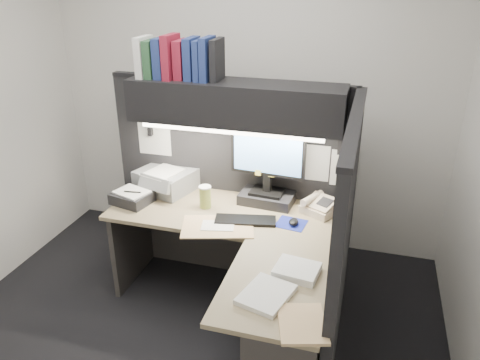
# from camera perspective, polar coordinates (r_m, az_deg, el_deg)

# --- Properties ---
(floor) EXTENTS (3.50, 3.50, 0.00)m
(floor) POSITION_cam_1_polar(r_m,az_deg,el_deg) (3.49, -6.29, -18.45)
(floor) COLOR black
(floor) RESTS_ON ground
(wall_back) EXTENTS (3.50, 0.04, 2.70)m
(wall_back) POSITION_cam_1_polar(r_m,az_deg,el_deg) (4.12, 0.76, 10.03)
(wall_back) COLOR silver
(wall_back) RESTS_ON floor
(partition_back) EXTENTS (1.90, 0.06, 1.60)m
(partition_back) POSITION_cam_1_polar(r_m,az_deg,el_deg) (3.77, -1.15, -0.19)
(partition_back) COLOR black
(partition_back) RESTS_ON floor
(partition_right) EXTENTS (0.06, 1.50, 1.60)m
(partition_right) POSITION_cam_1_polar(r_m,az_deg,el_deg) (2.97, 12.35, -8.03)
(partition_right) COLOR black
(partition_right) RESTS_ON floor
(desk) EXTENTS (1.70, 1.53, 0.73)m
(desk) POSITION_cam_1_polar(r_m,az_deg,el_deg) (3.09, 0.87, -14.02)
(desk) COLOR #8A7658
(desk) RESTS_ON floor
(overhead_shelf) EXTENTS (1.55, 0.34, 0.30)m
(overhead_shelf) POSITION_cam_1_polar(r_m,az_deg,el_deg) (3.35, -0.60, 9.37)
(overhead_shelf) COLOR black
(overhead_shelf) RESTS_ON partition_back
(task_light_tube) EXTENTS (1.32, 0.04, 0.04)m
(task_light_tube) POSITION_cam_1_polar(r_m,az_deg,el_deg) (3.27, -1.29, 5.88)
(task_light_tube) COLOR white
(task_light_tube) RESTS_ON overhead_shelf
(monitor) EXTENTS (0.56, 0.28, 0.60)m
(monitor) POSITION_cam_1_polar(r_m,az_deg,el_deg) (3.49, 3.36, 0.72)
(monitor) COLOR black
(monitor) RESTS_ON desk
(keyboard) EXTENTS (0.45, 0.23, 0.02)m
(keyboard) POSITION_cam_1_polar(r_m,az_deg,el_deg) (3.32, 0.66, -4.93)
(keyboard) COLOR black
(keyboard) RESTS_ON desk
(mousepad) EXTENTS (0.22, 0.21, 0.00)m
(mousepad) POSITION_cam_1_polar(r_m,az_deg,el_deg) (3.32, 6.26, -5.30)
(mousepad) COLOR navy
(mousepad) RESTS_ON desk
(mouse) EXTENTS (0.06, 0.10, 0.04)m
(mouse) POSITION_cam_1_polar(r_m,az_deg,el_deg) (3.30, 6.56, -5.09)
(mouse) COLOR black
(mouse) RESTS_ON mousepad
(telephone) EXTENTS (0.31, 0.32, 0.09)m
(telephone) POSITION_cam_1_polar(r_m,az_deg,el_deg) (3.48, 9.81, -3.17)
(telephone) COLOR #C3B196
(telephone) RESTS_ON desk
(coffee_cup) EXTENTS (0.09, 0.09, 0.16)m
(coffee_cup) POSITION_cam_1_polar(r_m,az_deg,el_deg) (3.49, -4.26, -2.13)
(coffee_cup) COLOR gold
(coffee_cup) RESTS_ON desk
(printer) EXTENTS (0.50, 0.46, 0.17)m
(printer) POSITION_cam_1_polar(r_m,az_deg,el_deg) (3.82, -9.00, 0.02)
(printer) COLOR gray
(printer) RESTS_ON desk
(notebook_stack) EXTENTS (0.32, 0.29, 0.08)m
(notebook_stack) POSITION_cam_1_polar(r_m,az_deg,el_deg) (3.66, -13.01, -2.10)
(notebook_stack) COLOR black
(notebook_stack) RESTS_ON desk
(open_folder) EXTENTS (0.56, 0.45, 0.01)m
(open_folder) POSITION_cam_1_polar(r_m,az_deg,el_deg) (3.26, -2.72, -5.68)
(open_folder) COLOR tan
(open_folder) RESTS_ON desk
(paper_stack_a) EXTENTS (0.27, 0.24, 0.05)m
(paper_stack_a) POSITION_cam_1_polar(r_m,az_deg,el_deg) (2.80, 6.94, -10.88)
(paper_stack_a) COLOR white
(paper_stack_a) RESTS_ON desk
(paper_stack_b) EXTENTS (0.31, 0.35, 0.03)m
(paper_stack_b) POSITION_cam_1_polar(r_m,az_deg,el_deg) (2.62, 3.21, -13.78)
(paper_stack_b) COLOR white
(paper_stack_b) RESTS_ON desk
(manila_stack) EXTENTS (0.31, 0.35, 0.02)m
(manila_stack) POSITION_cam_1_polar(r_m,az_deg,el_deg) (2.47, 7.59, -16.97)
(manila_stack) COLOR tan
(manila_stack) RESTS_ON desk
(binder_row) EXTENTS (0.59, 0.26, 0.30)m
(binder_row) POSITION_cam_1_polar(r_m,az_deg,el_deg) (3.42, -7.42, 14.49)
(binder_row) COLOR silver
(binder_row) RESTS_ON overhead_shelf
(pinned_papers) EXTENTS (1.76, 1.31, 0.51)m
(pinned_papers) POSITION_cam_1_polar(r_m,az_deg,el_deg) (3.25, 3.50, 0.53)
(pinned_papers) COLOR white
(pinned_papers) RESTS_ON partition_back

